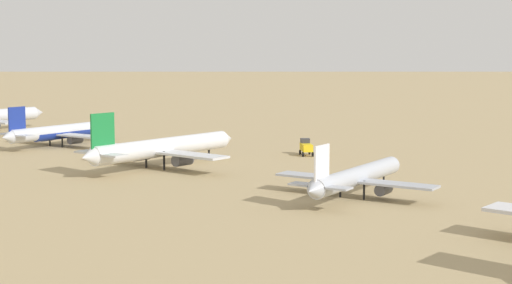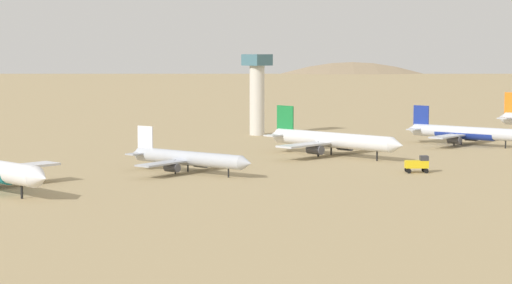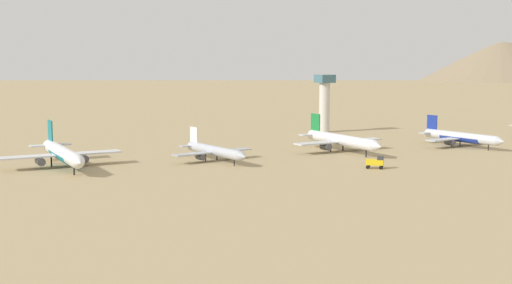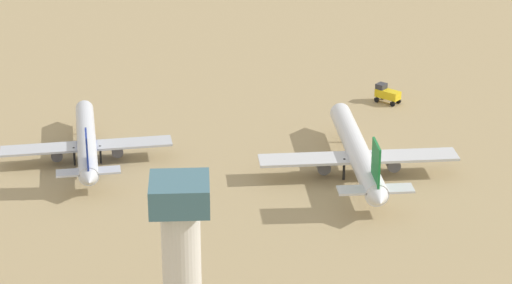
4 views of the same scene
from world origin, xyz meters
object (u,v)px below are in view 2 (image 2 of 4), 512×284
object	(u,v)px
parked_jet_4	(331,140)
parked_jet_5	(464,133)
service_truck	(418,164)
control_tower	(257,90)
parked_jet_3	(187,158)

from	to	relation	value
parked_jet_4	parked_jet_5	size ratio (longest dim) A/B	1.14
parked_jet_5	service_truck	size ratio (longest dim) A/B	6.97
parked_jet_4	service_truck	size ratio (longest dim) A/B	7.95
parked_jet_5	parked_jet_4	bearing A→B (deg)	-100.31
parked_jet_4	parked_jet_5	world-z (taller)	parked_jet_4
parked_jet_4	parked_jet_5	bearing A→B (deg)	79.69
parked_jet_5	control_tower	xyz separation A→B (m)	(-66.21, -18.45, 10.98)
parked_jet_4	service_truck	world-z (taller)	parked_jet_4
parked_jet_3	parked_jet_4	distance (m)	49.25
parked_jet_4	parked_jet_5	distance (m)	49.54
control_tower	parked_jet_3	bearing A→B (deg)	-54.53
service_truck	parked_jet_5	bearing A→B (deg)	114.03
parked_jet_3	parked_jet_4	size ratio (longest dim) A/B	0.80
parked_jet_3	parked_jet_4	bearing A→B (deg)	89.22
parked_jet_3	parked_jet_4	world-z (taller)	parked_jet_4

